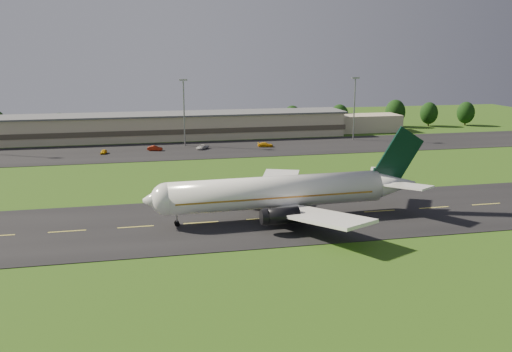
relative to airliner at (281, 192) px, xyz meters
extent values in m
plane|color=#274B12|center=(-14.19, -0.03, -4.66)|extent=(360.00, 360.00, 0.00)
cube|color=black|center=(-14.19, -0.03, -4.61)|extent=(220.00, 30.00, 0.10)
cube|color=black|center=(-14.19, 71.97, -4.61)|extent=(260.00, 30.00, 0.10)
cylinder|color=white|center=(-0.85, -0.03, 0.14)|extent=(38.19, 7.11, 5.60)
sphere|color=white|center=(-19.84, -0.79, 0.14)|extent=(5.60, 5.60, 5.60)
cone|color=white|center=(-21.84, -0.87, 0.14)|extent=(4.21, 5.53, 5.38)
cone|color=white|center=(21.63, 0.86, 0.14)|extent=(9.21, 5.84, 5.49)
cube|color=#9B6221|center=(-1.35, -0.05, -0.21)|extent=(35.20, 7.03, 0.28)
cube|color=black|center=(-20.44, -0.81, 0.69)|extent=(2.12, 3.08, 0.65)
cube|color=white|center=(3.08, -10.89, -1.36)|extent=(14.68, 20.11, 2.20)
cube|color=white|center=(2.20, 11.10, -1.36)|extent=(13.52, 20.22, 2.20)
cube|color=white|center=(21.83, -4.13, 1.04)|extent=(7.74, 9.36, 0.91)
cube|color=white|center=(21.43, 5.86, 1.04)|extent=(7.29, 9.40, 0.91)
cube|color=black|center=(20.13, 0.80, 1.94)|extent=(5.02, 0.75, 3.00)
cube|color=black|center=(22.63, 0.90, 5.64)|extent=(9.44, 0.83, 10.55)
cylinder|color=black|center=(-2.04, -8.09, -1.76)|extent=(5.70, 2.92, 2.70)
cylinder|color=black|center=(-2.67, 7.90, -1.76)|extent=(5.70, 2.92, 2.70)
cube|color=#BAA88E|center=(-14.19, 95.97, -0.66)|extent=(120.00, 15.00, 8.00)
cube|color=#4C4438|center=(-14.19, 95.97, -1.46)|extent=(121.00, 15.40, 1.60)
cube|color=#595B60|center=(-14.19, 95.97, 3.49)|extent=(122.00, 16.00, 0.50)
cube|color=#BAA88E|center=(55.81, 97.97, -1.66)|extent=(28.00, 11.00, 6.00)
cylinder|color=gray|center=(-9.19, 79.97, 5.34)|extent=(0.44, 0.44, 20.00)
cube|color=gray|center=(-9.19, 79.97, 15.44)|extent=(2.40, 1.20, 0.50)
cylinder|color=gray|center=(45.81, 79.97, 5.34)|extent=(0.44, 0.44, 20.00)
cube|color=gray|center=(45.81, 79.97, 15.44)|extent=(2.40, 1.20, 0.50)
cylinder|color=black|center=(-48.32, 105.16, -3.34)|extent=(0.56, 0.56, 2.64)
ellipsoid|color=black|center=(-48.32, 105.16, -0.11)|extent=(6.17, 6.17, 7.71)
cylinder|color=black|center=(32.31, 105.37, -3.22)|extent=(0.56, 0.56, 2.87)
ellipsoid|color=black|center=(32.31, 105.37, 0.29)|extent=(6.71, 6.71, 8.38)
cylinder|color=black|center=(50.48, 105.37, -3.21)|extent=(0.56, 0.56, 2.89)
ellipsoid|color=black|center=(50.48, 105.37, 0.32)|extent=(6.75, 6.75, 8.44)
cylinder|color=black|center=(73.63, 107.06, -3.04)|extent=(0.56, 0.56, 3.25)
ellipsoid|color=black|center=(73.63, 107.06, 0.94)|extent=(7.58, 7.58, 9.48)
cylinder|color=black|center=(87.19, 106.03, -3.22)|extent=(0.56, 0.56, 2.89)
ellipsoid|color=black|center=(87.19, 106.03, 0.32)|extent=(6.75, 6.75, 8.43)
cylinder|color=black|center=(102.16, 104.73, -3.22)|extent=(0.56, 0.56, 2.89)
ellipsoid|color=black|center=(102.16, 104.73, 0.31)|extent=(6.74, 6.74, 8.42)
imported|color=gold|center=(-33.07, 71.25, -3.97)|extent=(2.03, 3.70, 1.19)
imported|color=maroon|center=(-18.60, 73.16, -3.85)|extent=(4.54, 2.56, 1.42)
imported|color=silver|center=(-4.75, 72.85, -3.93)|extent=(4.45, 4.86, 1.26)
imported|color=#EDA90D|center=(14.47, 72.60, -3.88)|extent=(4.96, 2.82, 1.36)
camera|label=1|loc=(-25.18, -93.54, 24.67)|focal=40.00mm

